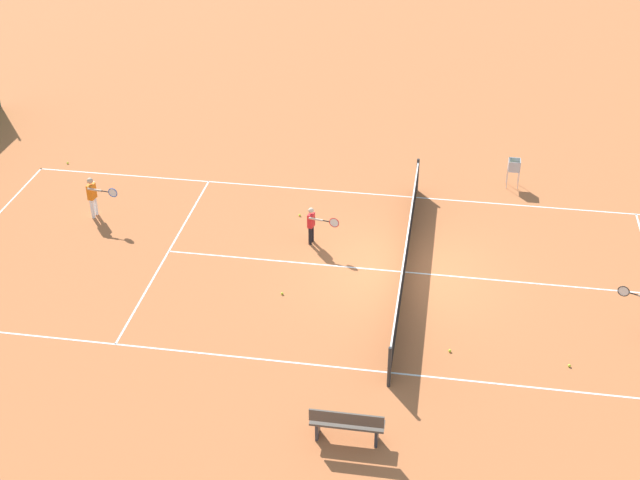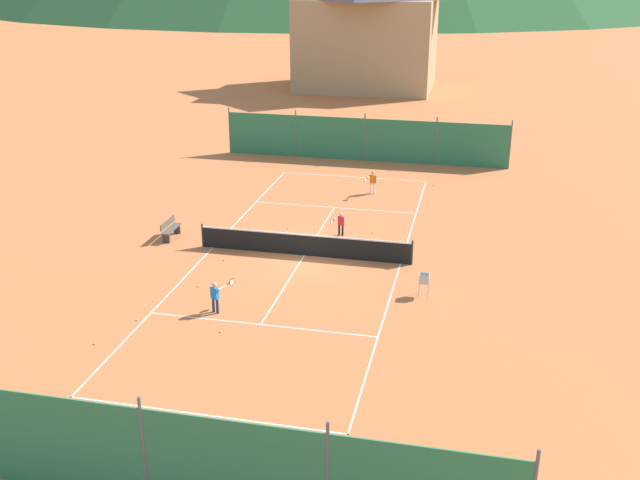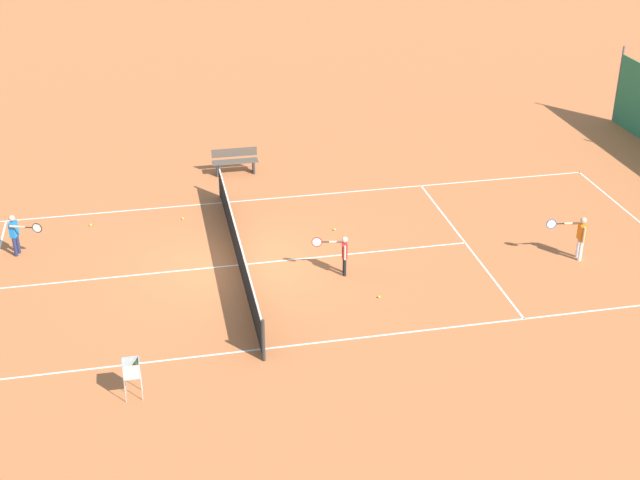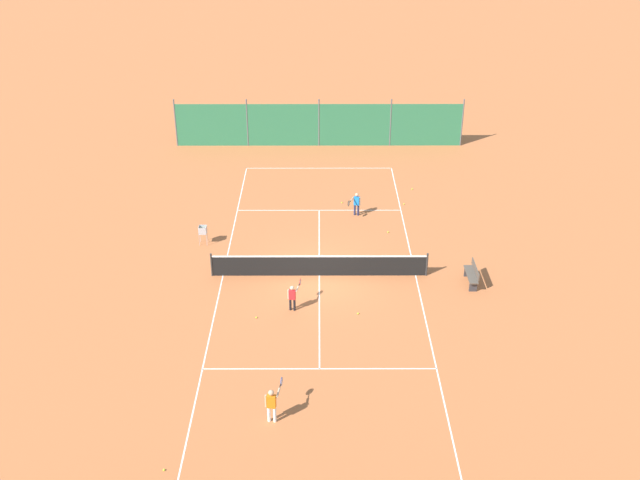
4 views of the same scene
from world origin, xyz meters
name	(u,v)px [view 2 (image 2 of 4)]	position (x,y,z in m)	size (l,w,h in m)	color
ground_plane	(304,255)	(0.00, 0.00, 0.00)	(600.00, 600.00, 0.00)	#BC6638
court_line_markings	(304,255)	(0.00, 0.00, 0.00)	(8.25, 23.85, 0.01)	white
tennis_net	(304,244)	(0.00, 0.00, 0.50)	(9.18, 0.08, 1.06)	#2D2D2D
windscreen_fence_far	(364,140)	(0.00, 15.50, 1.31)	(17.28, 0.08, 2.90)	#2D754C
windscreen_fence_near	(145,456)	(0.00, -15.50, 1.31)	(17.28, 0.08, 2.90)	#2D754C
player_far_baseline	(372,181)	(1.50, 9.03, 0.72)	(0.53, 1.00, 1.24)	white
player_near_service	(340,222)	(1.04, 2.61, 0.64)	(0.52, 0.91, 1.09)	black
player_far_service	(216,295)	(-1.82, -5.82, 0.69)	(0.67, 0.92, 1.18)	#23284C
tennis_ball_far_corner	(94,344)	(-4.95, -8.93, 0.03)	(0.07, 0.07, 0.07)	#CCE033
tennis_ball_by_net_right	(137,320)	(-4.33, -7.06, 0.03)	(0.07, 0.07, 0.07)	#CCE033
tennis_ball_mid_court	(433,185)	(4.57, 11.20, 0.03)	(0.07, 0.07, 0.07)	#CCE033
tennis_ball_alley_right	(221,332)	(-1.16, -7.24, 0.03)	(0.07, 0.07, 0.07)	#CCE033
tennis_ball_by_net_left	(288,228)	(-1.51, 2.96, 0.03)	(0.07, 0.07, 0.07)	#CCE033
tennis_ball_service_box	(224,260)	(-3.15, -1.28, 0.03)	(0.07, 0.07, 0.07)	#CCE033
tennis_ball_alley_left	(198,286)	(-3.26, -3.95, 0.03)	(0.07, 0.07, 0.07)	#CCE033
tennis_ball_near_corner	(373,233)	(2.44, 3.23, 0.03)	(0.07, 0.07, 0.07)	#CCE033
ball_hopper	(424,280)	(5.30, -2.86, 0.66)	(0.36, 0.36, 0.89)	#B7B7BC
courtside_bench	(170,229)	(-6.34, 0.68, 0.45)	(0.36, 1.50, 0.84)	#51473D
alpine_chalet	(367,23)	(-3.96, 40.27, 5.82)	(13.00, 10.00, 11.20)	tan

